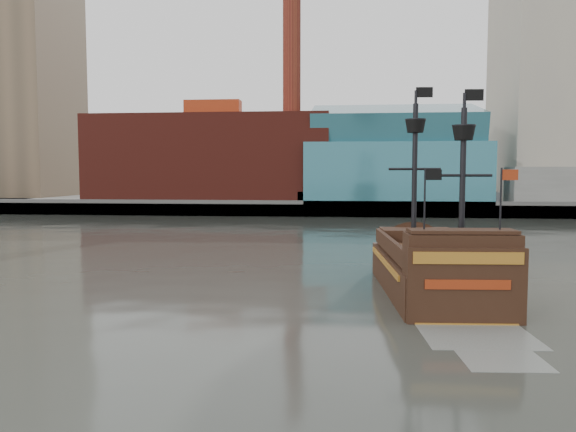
# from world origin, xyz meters

# --- Properties ---
(ground) EXTENTS (400.00, 400.00, 0.00)m
(ground) POSITION_xyz_m (0.00, 0.00, 0.00)
(ground) COLOR #2D302A
(ground) RESTS_ON ground
(promenade_far) EXTENTS (220.00, 60.00, 2.00)m
(promenade_far) POSITION_xyz_m (0.00, 92.00, 1.00)
(promenade_far) COLOR slate
(promenade_far) RESTS_ON ground
(seawall) EXTENTS (220.00, 1.00, 2.60)m
(seawall) POSITION_xyz_m (0.00, 62.50, 1.30)
(seawall) COLOR #4C4C49
(seawall) RESTS_ON ground
(skyline) EXTENTS (149.00, 45.00, 62.00)m
(skyline) POSITION_xyz_m (5.21, 84.56, 24.55)
(skyline) COLOR brown
(skyline) RESTS_ON promenade_far
(pirate_ship) EXTENTS (6.48, 17.87, 13.15)m
(pirate_ship) POSITION_xyz_m (6.93, 5.33, 1.19)
(pirate_ship) COLOR black
(pirate_ship) RESTS_ON ground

